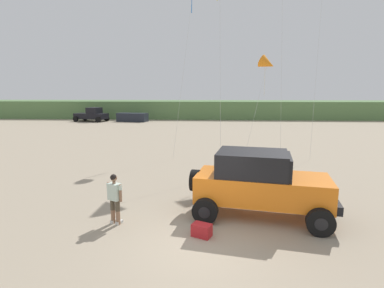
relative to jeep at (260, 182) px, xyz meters
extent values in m
plane|color=gray|center=(-1.94, -2.20, -1.20)|extent=(220.00, 220.00, 0.00)
cube|color=#567A47|center=(-3.07, 39.28, 0.15)|extent=(90.00, 8.69, 2.70)
cube|color=orange|center=(0.07, -0.01, -0.19)|extent=(4.67, 2.64, 0.90)
cube|color=orange|center=(1.69, -0.33, 0.18)|extent=(1.40, 1.87, 0.12)
cube|color=black|center=(-0.28, 0.05, 0.66)|extent=(2.59, 2.16, 0.80)
cube|color=black|center=(0.90, -0.17, 0.62)|extent=(0.42, 1.66, 0.72)
cube|color=black|center=(2.31, -0.45, -0.46)|extent=(0.54, 1.81, 0.28)
cylinder|color=black|center=(-2.21, 0.43, -0.09)|extent=(0.44, 0.82, 0.77)
cylinder|color=black|center=(1.98, 0.67, -0.78)|extent=(0.88, 0.45, 0.84)
cylinder|color=black|center=(1.98, 0.67, -0.78)|extent=(0.43, 0.39, 0.38)
cylinder|color=black|center=(1.59, -1.36, -0.78)|extent=(0.88, 0.45, 0.84)
cylinder|color=black|center=(1.59, -1.36, -0.78)|extent=(0.43, 0.39, 0.38)
cylinder|color=black|center=(-1.45, 1.33, -0.78)|extent=(0.88, 0.45, 0.84)
cylinder|color=black|center=(-1.45, 1.33, -0.78)|extent=(0.43, 0.39, 0.38)
cylinder|color=black|center=(-1.85, -0.69, -0.78)|extent=(0.88, 0.45, 0.84)
cylinder|color=black|center=(-1.85, -0.69, -0.78)|extent=(0.43, 0.39, 0.38)
cylinder|color=#8C664C|center=(-4.85, -0.84, -0.95)|extent=(0.14, 0.14, 0.49)
cylinder|color=#4C4233|center=(-4.85, -0.84, -0.56)|extent=(0.15, 0.15, 0.36)
cube|color=silver|center=(-4.83, -0.80, -1.15)|extent=(0.22, 0.28, 0.10)
cylinder|color=#8C664C|center=(-4.65, -0.94, -0.95)|extent=(0.14, 0.14, 0.49)
cylinder|color=#4C4233|center=(-4.65, -0.94, -0.56)|extent=(0.15, 0.15, 0.36)
cube|color=silver|center=(-4.64, -0.90, -1.15)|extent=(0.22, 0.28, 0.10)
cube|color=silver|center=(-4.75, -0.89, -0.11)|extent=(0.47, 0.41, 0.54)
cylinder|color=#8C664C|center=(-4.98, -0.77, -0.12)|extent=(0.09, 0.09, 0.56)
cylinder|color=silver|center=(-4.98, -0.77, 0.07)|extent=(0.11, 0.11, 0.16)
cylinder|color=#8C664C|center=(-4.52, -1.00, -0.12)|extent=(0.09, 0.09, 0.56)
cylinder|color=silver|center=(-4.52, -1.00, 0.07)|extent=(0.11, 0.11, 0.16)
cylinder|color=#8C664C|center=(-4.75, -0.89, 0.20)|extent=(0.10, 0.10, 0.08)
sphere|color=#8C664C|center=(-4.75, -0.89, 0.34)|extent=(0.21, 0.21, 0.21)
sphere|color=black|center=(-4.76, -0.90, 0.36)|extent=(0.21, 0.21, 0.21)
cube|color=#B21E23|center=(-1.93, -1.59, -1.01)|extent=(0.66, 0.56, 0.38)
cube|color=black|center=(-18.52, 31.96, -0.44)|extent=(4.92, 2.94, 0.76)
cube|color=black|center=(-17.99, 31.83, 0.36)|extent=(1.98, 2.13, 0.84)
cylinder|color=black|center=(-16.47, 32.54, -0.82)|extent=(0.80, 0.43, 0.76)
cylinder|color=black|center=(-16.97, 30.50, -0.82)|extent=(0.80, 0.43, 0.76)
cylinder|color=black|center=(-20.07, 33.42, -0.82)|extent=(0.80, 0.43, 0.76)
cylinder|color=black|center=(-20.57, 31.38, -0.82)|extent=(0.80, 0.43, 0.76)
cube|color=#1E232D|center=(-12.58, 32.05, -0.60)|extent=(4.43, 2.39, 1.20)
cylinder|color=silver|center=(-1.16, 6.81, 4.07)|extent=(0.08, 3.98, 10.44)
cylinder|color=silver|center=(5.63, 11.72, 5.30)|extent=(2.07, 5.86, 12.91)
cone|color=orange|center=(2.51, 13.03, 5.05)|extent=(1.51, 1.65, 1.60)
cylinder|color=white|center=(2.36, 13.03, 3.72)|extent=(0.05, 0.14, 2.04)
cylinder|color=silver|center=(1.57, 11.31, 1.95)|extent=(1.88, 3.45, 6.21)
cylinder|color=silver|center=(2.94, 10.65, 5.86)|extent=(0.23, 3.20, 14.02)
cylinder|color=blue|center=(-3.06, 13.08, 9.49)|extent=(0.05, 0.39, 1.78)
cylinder|color=silver|center=(-3.45, 10.80, 4.73)|extent=(1.10, 4.58, 11.77)
camera|label=1|loc=(-1.76, -9.91, 3.06)|focal=28.04mm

